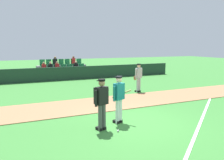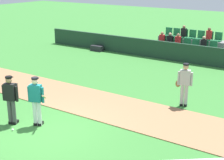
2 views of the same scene
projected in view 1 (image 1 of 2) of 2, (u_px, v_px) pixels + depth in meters
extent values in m
plane|color=#387A33|center=(132.00, 123.00, 8.34)|extent=(80.00, 80.00, 0.00)
cube|color=#9E704C|center=(103.00, 104.00, 11.03)|extent=(28.00, 2.72, 0.03)
cube|color=white|center=(203.00, 116.00, 9.08)|extent=(9.48, 7.51, 0.01)
cube|color=#1E3828|center=(66.00, 73.00, 18.51)|extent=(20.00, 0.16, 1.11)
cube|color=slate|center=(63.00, 76.00, 19.89)|extent=(4.45, 2.10, 0.30)
cube|color=slate|center=(64.00, 73.00, 19.45)|extent=(4.35, 0.85, 0.40)
cube|color=#237542|center=(44.00, 71.00, 18.66)|extent=(0.44, 0.40, 0.08)
cube|color=#237542|center=(44.00, 68.00, 18.82)|extent=(0.44, 0.08, 0.50)
cube|color=red|center=(44.00, 67.00, 18.66)|extent=(0.32, 0.22, 0.52)
sphere|color=#9E7051|center=(44.00, 63.00, 18.61)|extent=(0.20, 0.20, 0.20)
cube|color=#237542|center=(51.00, 71.00, 18.88)|extent=(0.44, 0.40, 0.08)
cube|color=#237542|center=(50.00, 67.00, 19.04)|extent=(0.44, 0.08, 0.50)
cube|color=black|center=(51.00, 67.00, 18.88)|extent=(0.32, 0.22, 0.52)
sphere|color=tan|center=(50.00, 63.00, 18.83)|extent=(0.20, 0.20, 0.20)
cube|color=#237542|center=(57.00, 70.00, 19.10)|extent=(0.44, 0.40, 0.08)
cube|color=#237542|center=(57.00, 67.00, 19.26)|extent=(0.44, 0.08, 0.50)
cube|color=red|center=(57.00, 67.00, 19.10)|extent=(0.32, 0.22, 0.52)
sphere|color=#9E7051|center=(57.00, 63.00, 19.05)|extent=(0.20, 0.20, 0.20)
cube|color=#237542|center=(64.00, 70.00, 19.32)|extent=(0.44, 0.40, 0.08)
cube|color=#237542|center=(63.00, 67.00, 19.48)|extent=(0.44, 0.08, 0.50)
cube|color=#237542|center=(70.00, 70.00, 19.54)|extent=(0.44, 0.40, 0.08)
cube|color=#237542|center=(69.00, 67.00, 19.70)|extent=(0.44, 0.08, 0.50)
cube|color=#237542|center=(76.00, 69.00, 19.76)|extent=(0.44, 0.40, 0.08)
cube|color=#237542|center=(76.00, 66.00, 19.92)|extent=(0.44, 0.08, 0.50)
cube|color=black|center=(76.00, 66.00, 19.76)|extent=(0.32, 0.22, 0.52)
sphere|color=tan|center=(76.00, 62.00, 19.70)|extent=(0.20, 0.20, 0.20)
cube|color=#237542|center=(82.00, 69.00, 19.98)|extent=(0.44, 0.40, 0.08)
cube|color=#237542|center=(82.00, 66.00, 20.14)|extent=(0.44, 0.08, 0.50)
cube|color=slate|center=(62.00, 67.00, 20.16)|extent=(4.35, 0.85, 0.40)
cube|color=#237542|center=(43.00, 65.00, 19.37)|extent=(0.44, 0.40, 0.08)
cube|color=#237542|center=(42.00, 62.00, 19.53)|extent=(0.44, 0.08, 0.50)
cube|color=#237542|center=(49.00, 65.00, 19.59)|extent=(0.44, 0.40, 0.08)
cube|color=#237542|center=(49.00, 62.00, 19.75)|extent=(0.44, 0.08, 0.50)
cube|color=#237542|center=(55.00, 65.00, 19.81)|extent=(0.44, 0.40, 0.08)
cube|color=#237542|center=(55.00, 62.00, 19.97)|extent=(0.44, 0.08, 0.50)
cube|color=black|center=(55.00, 61.00, 19.81)|extent=(0.32, 0.22, 0.52)
sphere|color=#9E7051|center=(55.00, 57.00, 19.75)|extent=(0.20, 0.20, 0.20)
cube|color=#237542|center=(62.00, 65.00, 20.03)|extent=(0.44, 0.40, 0.08)
cube|color=#237542|center=(61.00, 62.00, 20.19)|extent=(0.44, 0.08, 0.50)
cube|color=#237542|center=(68.00, 64.00, 20.25)|extent=(0.44, 0.40, 0.08)
cube|color=#237542|center=(67.00, 62.00, 20.41)|extent=(0.44, 0.08, 0.50)
cube|color=#237542|center=(74.00, 64.00, 20.46)|extent=(0.44, 0.40, 0.08)
cube|color=#237542|center=(73.00, 61.00, 20.62)|extent=(0.44, 0.08, 0.50)
cube|color=red|center=(74.00, 61.00, 20.46)|extent=(0.32, 0.22, 0.52)
sphere|color=brown|center=(73.00, 57.00, 20.41)|extent=(0.20, 0.20, 0.20)
cube|color=#237542|center=(80.00, 64.00, 20.68)|extent=(0.44, 0.40, 0.08)
cube|color=#237542|center=(79.00, 61.00, 20.84)|extent=(0.44, 0.08, 0.50)
cylinder|color=white|center=(117.00, 112.00, 8.19)|extent=(0.14, 0.14, 0.90)
cylinder|color=white|center=(120.00, 111.00, 8.31)|extent=(0.14, 0.14, 0.90)
cube|color=black|center=(116.00, 122.00, 8.30)|extent=(0.21, 0.29, 0.10)
cube|color=black|center=(119.00, 121.00, 8.41)|extent=(0.21, 0.29, 0.10)
cube|color=#197075|center=(119.00, 91.00, 8.13)|extent=(0.45, 0.35, 0.60)
cylinder|color=#197075|center=(114.00, 94.00, 7.97)|extent=(0.09, 0.09, 0.55)
cylinder|color=#197075|center=(123.00, 92.00, 8.32)|extent=(0.09, 0.09, 0.55)
sphere|color=beige|center=(119.00, 80.00, 8.07)|extent=(0.22, 0.22, 0.22)
cylinder|color=black|center=(119.00, 77.00, 8.05)|extent=(0.23, 0.23, 0.06)
cube|color=black|center=(117.00, 78.00, 8.13)|extent=(0.21, 0.18, 0.02)
cylinder|color=tan|center=(121.00, 94.00, 8.40)|extent=(0.55, 0.65, 0.41)
cylinder|color=#4C4C4C|center=(100.00, 118.00, 7.50)|extent=(0.14, 0.14, 0.90)
cylinder|color=#4C4C4C|center=(104.00, 117.00, 7.61)|extent=(0.14, 0.14, 0.90)
cube|color=black|center=(99.00, 129.00, 7.60)|extent=(0.20, 0.29, 0.10)
cube|color=black|center=(103.00, 128.00, 7.71)|extent=(0.20, 0.29, 0.10)
cube|color=black|center=(102.00, 96.00, 7.44)|extent=(0.45, 0.34, 0.60)
cylinder|color=black|center=(96.00, 98.00, 7.27)|extent=(0.09, 0.09, 0.55)
cylinder|color=black|center=(107.00, 96.00, 7.62)|extent=(0.09, 0.09, 0.55)
sphere|color=#9E7051|center=(102.00, 83.00, 7.37)|extent=(0.22, 0.22, 0.22)
cylinder|color=black|center=(102.00, 80.00, 7.35)|extent=(0.23, 0.23, 0.06)
cube|color=black|center=(100.00, 81.00, 7.43)|extent=(0.21, 0.17, 0.02)
cube|color=black|center=(99.00, 95.00, 7.53)|extent=(0.44, 0.23, 0.56)
cylinder|color=#B2B2B2|center=(138.00, 85.00, 13.71)|extent=(0.14, 0.14, 0.90)
cylinder|color=#B2B2B2|center=(139.00, 85.00, 13.81)|extent=(0.14, 0.14, 0.90)
cube|color=black|center=(137.00, 91.00, 13.82)|extent=(0.19, 0.28, 0.10)
cube|color=black|center=(139.00, 91.00, 13.92)|extent=(0.19, 0.28, 0.10)
cube|color=#B2B2B2|center=(139.00, 73.00, 13.64)|extent=(0.45, 0.32, 0.60)
cylinder|color=#B2B2B2|center=(136.00, 74.00, 13.49)|extent=(0.09, 0.09, 0.55)
cylinder|color=#B2B2B2|center=(141.00, 73.00, 13.81)|extent=(0.09, 0.09, 0.55)
sphere|color=tan|center=(139.00, 66.00, 13.58)|extent=(0.22, 0.22, 0.22)
cylinder|color=black|center=(139.00, 64.00, 13.56)|extent=(0.23, 0.23, 0.06)
cube|color=black|center=(138.00, 65.00, 13.64)|extent=(0.21, 0.16, 0.02)
ellipsoid|color=brown|center=(135.00, 78.00, 13.56)|extent=(0.23, 0.17, 0.28)
sphere|color=white|center=(118.00, 131.00, 7.45)|extent=(0.07, 0.07, 0.07)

